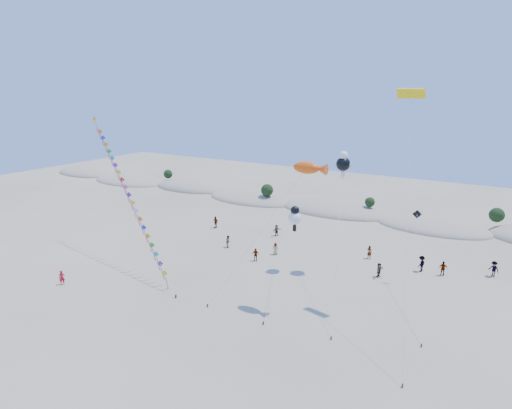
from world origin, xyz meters
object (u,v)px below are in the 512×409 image
(fish_kite, at_px, (310,168))
(flyer_foreground, at_px, (62,278))
(kite_train, at_px, (126,189))
(parafoil_kite, at_px, (411,97))

(fish_kite, height_order, flyer_foreground, fish_kite)
(kite_train, bearing_deg, flyer_foreground, -97.85)
(kite_train, distance_m, fish_kite, 22.99)
(parafoil_kite, distance_m, flyer_foreground, 38.40)
(fish_kite, bearing_deg, kite_train, -178.35)
(kite_train, height_order, parafoil_kite, parafoil_kite)
(fish_kite, xyz_separation_m, parafoil_kite, (7.11, 4.33, 6.03))
(flyer_foreground, bearing_deg, kite_train, 31.45)
(fish_kite, bearing_deg, parafoil_kite, 31.30)
(flyer_foreground, bearing_deg, parafoil_kite, -27.07)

